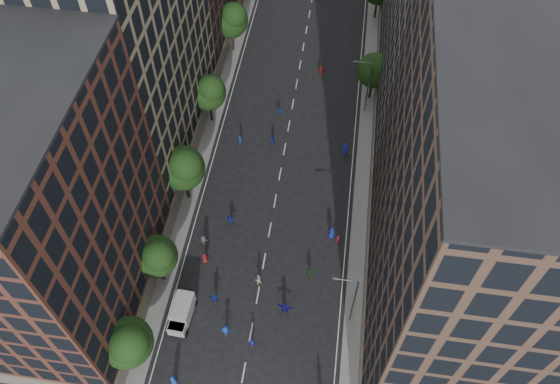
{
  "coord_description": "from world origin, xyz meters",
  "views": [
    {
      "loc": [
        6.5,
        -13.92,
        57.1
      ],
      "look_at": [
        0.64,
        27.01,
        2.0
      ],
      "focal_mm": 35.0,
      "sensor_mm": 36.0,
      "label": 1
    }
  ],
  "objects_px": {
    "streetlamp_far": "(367,85)",
    "skater_1": "(252,343)",
    "cargo_van": "(182,313)",
    "skater_0": "(173,381)",
    "streetlamp_near": "(352,299)"
  },
  "relations": [
    {
      "from": "skater_1",
      "to": "cargo_van",
      "type": "bearing_deg",
      "value": -0.71
    },
    {
      "from": "cargo_van",
      "to": "skater_0",
      "type": "height_order",
      "value": "cargo_van"
    },
    {
      "from": "cargo_van",
      "to": "streetlamp_far",
      "type": "bearing_deg",
      "value": 65.6
    },
    {
      "from": "streetlamp_far",
      "to": "cargo_van",
      "type": "xyz_separation_m",
      "value": [
        -18.16,
        -35.4,
        -3.89
      ]
    },
    {
      "from": "streetlamp_far",
      "to": "skater_0",
      "type": "bearing_deg",
      "value": -111.98
    },
    {
      "from": "streetlamp_near",
      "to": "streetlamp_far",
      "type": "distance_m",
      "value": 33.0
    },
    {
      "from": "cargo_van",
      "to": "skater_1",
      "type": "height_order",
      "value": "cargo_van"
    },
    {
      "from": "streetlamp_far",
      "to": "skater_1",
      "type": "height_order",
      "value": "streetlamp_far"
    },
    {
      "from": "streetlamp_far",
      "to": "cargo_van",
      "type": "bearing_deg",
      "value": -117.16
    },
    {
      "from": "cargo_van",
      "to": "skater_0",
      "type": "relative_size",
      "value": 2.54
    },
    {
      "from": "streetlamp_near",
      "to": "skater_1",
      "type": "bearing_deg",
      "value": -155.67
    },
    {
      "from": "skater_0",
      "to": "streetlamp_near",
      "type": "bearing_deg",
      "value": -129.43
    },
    {
      "from": "skater_0",
      "to": "skater_1",
      "type": "relative_size",
      "value": 1.14
    },
    {
      "from": "skater_0",
      "to": "skater_1",
      "type": "xyz_separation_m",
      "value": [
        7.25,
        5.15,
        -0.12
      ]
    },
    {
      "from": "streetlamp_far",
      "to": "skater_1",
      "type": "distance_m",
      "value": 39.06
    }
  ]
}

